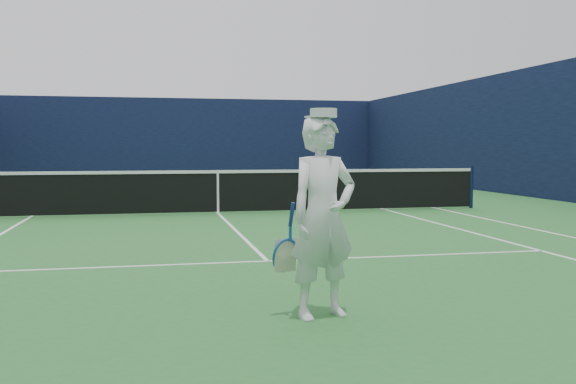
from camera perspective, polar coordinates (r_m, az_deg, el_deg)
The scene contains 5 objects.
ground at distance 14.95m, azimuth -6.24°, elevation -1.91°, with size 80.00×80.00×0.00m, color #27662B.
court_markings at distance 14.95m, azimuth -6.24°, elevation -1.90°, with size 11.03×23.83×0.01m.
windscreen_fence at distance 14.88m, azimuth -6.30°, elevation 5.77°, with size 20.12×36.12×4.00m.
tennis_net at distance 14.91m, azimuth -6.25°, elevation 0.21°, with size 12.88×0.09×1.07m.
tennis_player at distance 5.76m, azimuth 3.13°, elevation -2.17°, with size 0.86×0.61×1.88m.
Camera 1 is at (-1.52, -14.79, 1.53)m, focal length 40.00 mm.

